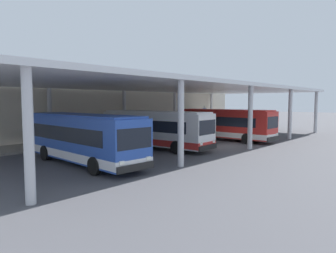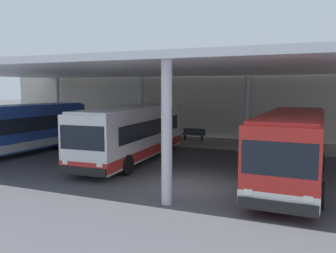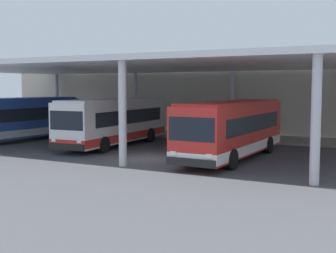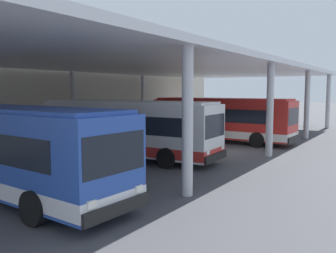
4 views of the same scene
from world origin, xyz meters
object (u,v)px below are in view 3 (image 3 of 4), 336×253
bus_middle_bay (233,129)px  bench_waiting (181,127)px  trash_bin (144,126)px  bus_nearest_bay (18,119)px  bus_second_bay (115,121)px

bus_middle_bay → bench_waiting: size_ratio=5.88×
bench_waiting → bus_middle_bay: bearing=-50.4°
bench_waiting → trash_bin: (-3.32, -0.36, 0.01)m
bus_middle_bay → trash_bin: size_ratio=10.80×
bus_nearest_bay → bus_second_bay: (7.84, 1.12, 0.00)m
bus_nearest_bay → trash_bin: bus_nearest_bay is taller
bus_middle_bay → bench_waiting: bearing=129.6°
bus_second_bay → bench_waiting: bearing=82.2°
bus_middle_bay → bench_waiting: bus_middle_bay is taller
bench_waiting → bus_second_bay: bearing=-97.8°
bus_second_bay → bench_waiting: 8.09m
bus_second_bay → bus_middle_bay: bearing=-9.6°
bus_second_bay → trash_bin: size_ratio=10.86×
bus_second_bay → trash_bin: bearing=106.4°
bus_second_bay → trash_bin: 7.97m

